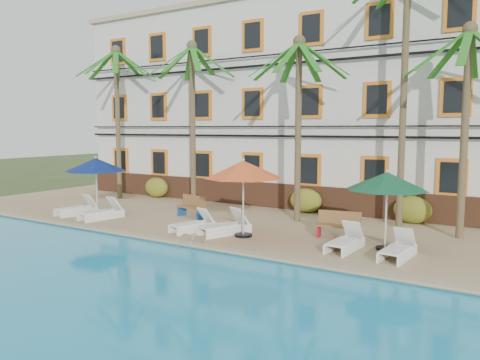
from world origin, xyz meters
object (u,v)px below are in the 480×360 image
Objects in this scene: palm_c at (298,103)px; lounger_f at (398,249)px; umbrella_blue at (96,165)px; lounger_b at (102,212)px; palm_a at (117,102)px; lounger_e at (345,241)px; lounger_a at (78,208)px; umbrella_green at (387,182)px; lounger_d at (225,226)px; pool_ladder at (190,246)px; palm_e at (466,101)px; bench_right at (338,224)px; lounger_c at (193,224)px; umbrella_red at (243,170)px; palm_d at (405,57)px; bench_left at (193,206)px; palm_b at (192,101)px.

palm_c reaches higher than lounger_f.
lounger_b is at bearing -28.52° from umbrella_blue.
palm_a is 4.43× the size of lounger_e.
lounger_a reaches higher than lounger_e.
lounger_f is at bearing -52.33° from umbrella_green.
palm_a is 4.13× the size of lounger_b.
lounger_d is 2.80× the size of pool_ladder.
palm_a is 17.08m from lounger_f.
umbrella_green reaches higher than lounger_a.
lounger_d is at bearing -0.61° from umbrella_blue.
bench_right is (-3.63, -2.19, -4.27)m from palm_e.
lounger_b is at bearing -178.08° from lounger_f.
umbrella_blue is 12.31m from umbrella_green.
bench_right is at bearing 147.43° from lounger_f.
palm_e is at bearing 71.97° from lounger_f.
palm_a reaches higher than lounger_a.
umbrella_green is at bearing 27.26° from pool_ladder.
lounger_c is at bearing 124.78° from pool_ladder.
lounger_a is 13.75m from lounger_f.
lounger_b is (1.65, -0.09, 0.01)m from lounger_a.
umbrella_red is 1.50× the size of lounger_e.
palm_c reaches higher than lounger_b.
palm_d is at bearing 63.50° from bench_right.
umbrella_red is at bearing -170.57° from umbrella_green.
palm_d is 7.63m from lounger_f.
umbrella_red is 3.82m from bench_right.
palm_d is 4.06× the size of umbrella_green.
bench_right is (6.63, -0.34, 0.00)m from bench_left.
lounger_f is 6.45m from pool_ladder.
umbrella_blue is (-2.11, -4.16, -2.87)m from palm_b.
palm_c is 4.07× the size of lounger_e.
palm_c reaches higher than bench_right.
umbrella_blue reaches higher than bench_left.
palm_c is at bearing -167.74° from palm_d.
umbrella_green is at bearing -12.67° from palm_a.
umbrella_blue is at bearing 162.71° from pool_ladder.
palm_a is 15.56m from lounger_e.
palm_a is 1.09× the size of palm_c.
umbrella_blue reaches higher than bench_right.
bench_left is at bearing -162.65° from palm_d.
umbrella_red is (10.48, -4.21, -2.85)m from palm_a.
lounger_c is (-6.35, -4.69, -6.16)m from palm_d.
lounger_c is at bearing -122.43° from palm_c.
palm_d is 6.57× the size of bench_left.
lounger_d is at bearing -156.18° from bench_right.
umbrella_red is 1.78× the size of bench_right.
palm_c is 4.78× the size of bench_left.
palm_c is 10.67m from lounger_a.
palm_b reaches higher than umbrella_blue.
lounger_d is 1.34× the size of bench_right.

